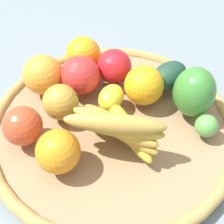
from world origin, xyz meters
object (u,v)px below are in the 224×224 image
Objects in this scene: lemon_0 at (109,98)px; avocado at (169,76)px; apple_2 at (80,75)px; orange_3 at (83,54)px; orange_2 at (58,151)px; bell_pepper at (194,92)px; apple_0 at (61,102)px; apple_3 at (114,66)px; orange_0 at (43,75)px; apple_1 at (23,126)px; banana_bunch at (118,127)px; orange_1 at (144,85)px; lime_0 at (206,126)px.

avocado is at bearing -67.78° from lemon_0.
apple_2 is 0.07m from orange_3.
bell_pepper is at bearing -65.38° from orange_2.
apple_2 is at bearing 175.89° from orange_3.
apple_0 is at bearing 1.47° from orange_2.
apple_3 is at bearing -67.41° from apple_2.
avocado is at bearing -90.89° from orange_0.
orange_0 is at bearing 66.80° from lemon_0.
orange_3 is 0.13m from lemon_0.
apple_1 is 1.11× the size of lemon_0.
apple_1 is at bearing 115.54° from lemon_0.
apple_1 is at bearing 152.32° from orange_3.
apple_1 is at bearing 83.34° from banana_bunch.
apple_2 is at bearing 47.53° from lemon_0.
orange_1 is 0.23m from apple_1.
avocado is (0.07, -0.21, -0.01)m from apple_0.
apple_1 is at bearing 131.81° from apple_0.
avocado reaches higher than lemon_0.
orange_0 is at bearing 99.53° from apple_3.
bell_pepper is (-0.07, -0.28, 0.01)m from orange_0.
orange_0 is (0.07, 0.04, 0.01)m from apple_0.
orange_1 is 1.14× the size of apple_0.
apple_3 is at bearing 39.93° from orange_1.
apple_0 is (-0.07, 0.03, -0.01)m from apple_2.
lemon_0 is (0.02, -0.09, -0.01)m from apple_0.
orange_3 reaches higher than orange_2.
orange_2 is at bearing 146.30° from lemon_0.
orange_2 is at bearing 130.57° from avocado.
avocado is 1.21× the size of apple_1.
orange_0 is 0.95× the size of avocado.
banana_bunch is 1.72× the size of bell_pepper.
apple_3 is 0.86× the size of avocado.
lemon_0 is at bearing -33.70° from orange_2.
apple_2 is 1.17× the size of apple_0.
lemon_0 is 1.51× the size of lime_0.
banana_bunch is 2.25× the size of orange_3.
apple_0 is (0.11, 0.00, -0.00)m from orange_2.
apple_3 is at bearing -47.44° from apple_0.
orange_1 is at bearing -77.53° from lemon_0.
bell_pepper is 0.31m from apple_1.
orange_0 is 1.16× the size of apple_1.
apple_3 is 0.08m from orange_3.
apple_2 is 0.18m from avocado.
orange_1 is at bearing -105.87° from apple_2.
orange_0 is 0.13m from apple_1.
apple_2 is 0.07m from lemon_0.
apple_2 is 0.07m from orange_0.
orange_3 reaches higher than lime_0.
orange_2 is at bearing 169.85° from apple_2.
lime_0 is at bearing -113.96° from orange_0.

